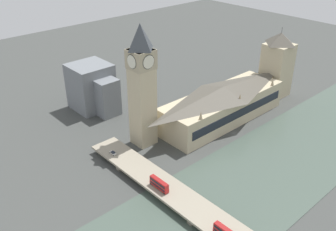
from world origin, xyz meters
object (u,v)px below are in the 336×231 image
Objects in this scene: clock_tower at (142,83)px; car_southbound_extra at (113,153)px; victoria_tower at (277,65)px; double_decker_bus_mid at (159,184)px; road_bridge at (200,212)px; parliament_hall at (223,103)px.

car_southbound_extra is (-3.57, 24.75, -33.82)m from clock_tower.
victoria_tower is at bearing -93.80° from car_southbound_extra.
victoria_tower is at bearing -77.95° from double_decker_bus_mid.
double_decker_bus_mid is (23.86, 3.36, 3.61)m from road_bridge.
double_decker_bus_mid is (-30.11, 81.64, -4.81)m from parliament_hall.
double_decker_bus_mid is at bearing 179.41° from car_southbound_extra.
car_southbound_extra is at bearing 86.20° from victoria_tower.
victoria_tower is 145.44m from double_decker_bus_mid.
clock_tower reaches higher than victoria_tower.
double_decker_bus_mid is at bearing 110.24° from parliament_hall.
victoria_tower is at bearing -68.61° from road_bridge.
victoria_tower is 0.33× the size of road_bridge.
parliament_hall is 60.83m from victoria_tower.
parliament_hall is 1.29× the size of clock_tower.
clock_tower reaches higher than double_decker_bus_mid.
parliament_hall reaches higher than car_southbound_extra.
road_bridge is (-54.03, 137.93, -20.31)m from victoria_tower.
clock_tower is at bearing 77.05° from parliament_hall.
car_southbound_extra is (39.52, -0.41, -2.05)m from double_decker_bus_mid.
parliament_hall is 20.70× the size of car_southbound_extra.
car_southbound_extra reaches higher than road_bridge.
victoria_tower is 4.43× the size of double_decker_bus_mid.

